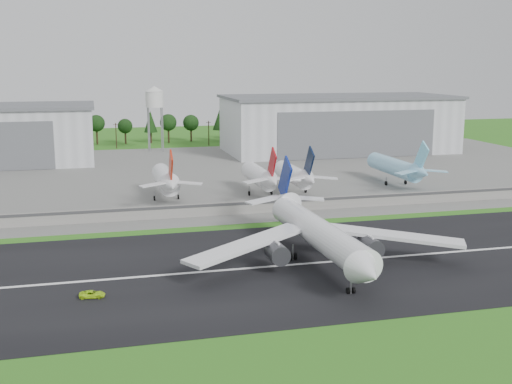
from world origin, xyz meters
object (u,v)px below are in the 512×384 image
object	(u,v)px
main_airliner	(320,240)
parked_jet_navy	(296,175)
parked_jet_red_a	(166,180)
parked_jet_red_b	(262,177)
parked_jet_skyblue	(399,168)
ground_vehicle	(92,294)

from	to	relation	value
main_airliner	parked_jet_navy	world-z (taller)	main_airliner
parked_jet_red_a	parked_jet_red_b	xyz separation A→B (m)	(28.47, -0.04, -0.22)
main_airliner	parked_jet_red_a	world-z (taller)	main_airliner
parked_jet_skyblue	parked_jet_red_b	bearing A→B (deg)	-173.95
main_airliner	parked_jet_navy	xyz separation A→B (m)	(16.70, 66.96, 1.07)
main_airliner	ground_vehicle	xyz separation A→B (m)	(-44.13, -8.45, -4.19)
main_airliner	ground_vehicle	distance (m)	45.13
parked_jet_navy	ground_vehicle	bearing A→B (deg)	-128.89
parked_jet_red_b	main_airliner	bearing A→B (deg)	-94.88
main_airliner	parked_jet_red_b	size ratio (longest dim) A/B	1.89
parked_jet_red_a	parked_jet_red_b	distance (m)	28.47
main_airliner	parked_jet_skyblue	distance (m)	89.49
main_airliner	ground_vehicle	bearing A→B (deg)	9.22
main_airliner	parked_jet_skyblue	world-z (taller)	main_airliner
ground_vehicle	main_airliner	bearing A→B (deg)	-71.78
parked_jet_navy	parked_jet_skyblue	bearing A→B (deg)	7.86
parked_jet_red_a	parked_jet_navy	bearing A→B (deg)	-0.06
ground_vehicle	parked_jet_skyblue	world-z (taller)	parked_jet_skyblue
parked_jet_red_b	parked_jet_red_a	bearing A→B (deg)	179.93
parked_jet_red_a	main_airliner	bearing A→B (deg)	-71.24
ground_vehicle	parked_jet_skyblue	size ratio (longest dim) A/B	0.12
parked_jet_red_b	parked_jet_skyblue	world-z (taller)	parked_jet_skyblue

